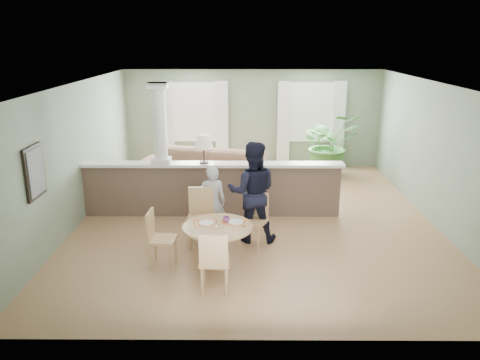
{
  "coord_description": "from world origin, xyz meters",
  "views": [
    {
      "loc": [
        -0.27,
        -8.87,
        3.53
      ],
      "look_at": [
        -0.32,
        -1.0,
        1.12
      ],
      "focal_mm": 35.0,
      "sensor_mm": 36.0,
      "label": 1
    }
  ],
  "objects_px": {
    "sofa": "(205,173)",
    "chair_far_man": "(255,217)",
    "chair_side": "(158,236)",
    "chair_near": "(214,259)",
    "dining_table": "(218,234)",
    "man_person": "(252,192)",
    "child_person": "(212,202)",
    "chair_far_boy": "(201,214)",
    "houseplant": "(329,144)"
  },
  "relations": [
    {
      "from": "dining_table",
      "to": "houseplant",
      "type": "bearing_deg",
      "value": 62.87
    },
    {
      "from": "houseplant",
      "to": "dining_table",
      "type": "bearing_deg",
      "value": -117.13
    },
    {
      "from": "chair_far_boy",
      "to": "chair_far_man",
      "type": "bearing_deg",
      "value": -5.29
    },
    {
      "from": "chair_near",
      "to": "child_person",
      "type": "height_order",
      "value": "child_person"
    },
    {
      "from": "chair_far_man",
      "to": "sofa",
      "type": "bearing_deg",
      "value": 135.76
    },
    {
      "from": "chair_far_boy",
      "to": "chair_side",
      "type": "distance_m",
      "value": 1.04
    },
    {
      "from": "sofa",
      "to": "chair_far_boy",
      "type": "distance_m",
      "value": 2.78
    },
    {
      "from": "chair_near",
      "to": "chair_far_man",
      "type": "bearing_deg",
      "value": -110.6
    },
    {
      "from": "child_person",
      "to": "chair_side",
      "type": "bearing_deg",
      "value": 53.05
    },
    {
      "from": "dining_table",
      "to": "man_person",
      "type": "distance_m",
      "value": 1.19
    },
    {
      "from": "man_person",
      "to": "chair_near",
      "type": "bearing_deg",
      "value": 74.01
    },
    {
      "from": "houseplant",
      "to": "child_person",
      "type": "relative_size",
      "value": 1.24
    },
    {
      "from": "chair_far_man",
      "to": "man_person",
      "type": "distance_m",
      "value": 0.44
    },
    {
      "from": "houseplant",
      "to": "chair_near",
      "type": "xyz_separation_m",
      "value": [
        -2.68,
        -6.07,
        -0.32
      ]
    },
    {
      "from": "chair_side",
      "to": "sofa",
      "type": "bearing_deg",
      "value": -3.91
    },
    {
      "from": "sofa",
      "to": "chair_side",
      "type": "distance_m",
      "value": 3.64
    },
    {
      "from": "child_person",
      "to": "chair_far_boy",
      "type": "bearing_deg",
      "value": 57.38
    },
    {
      "from": "dining_table",
      "to": "chair_far_man",
      "type": "bearing_deg",
      "value": 51.6
    },
    {
      "from": "sofa",
      "to": "chair_far_man",
      "type": "bearing_deg",
      "value": -53.81
    },
    {
      "from": "dining_table",
      "to": "chair_side",
      "type": "relative_size",
      "value": 1.21
    },
    {
      "from": "houseplant",
      "to": "child_person",
      "type": "bearing_deg",
      "value": -124.57
    },
    {
      "from": "sofa",
      "to": "houseplant",
      "type": "relative_size",
      "value": 2.02
    },
    {
      "from": "dining_table",
      "to": "child_person",
      "type": "relative_size",
      "value": 0.83
    },
    {
      "from": "houseplant",
      "to": "chair_far_boy",
      "type": "height_order",
      "value": "houseplant"
    },
    {
      "from": "sofa",
      "to": "chair_side",
      "type": "height_order",
      "value": "sofa"
    },
    {
      "from": "sofa",
      "to": "chair_near",
      "type": "height_order",
      "value": "sofa"
    },
    {
      "from": "chair_far_man",
      "to": "child_person",
      "type": "distance_m",
      "value": 0.85
    },
    {
      "from": "chair_near",
      "to": "chair_side",
      "type": "bearing_deg",
      "value": -40.81
    },
    {
      "from": "chair_side",
      "to": "man_person",
      "type": "distance_m",
      "value": 1.87
    },
    {
      "from": "chair_far_man",
      "to": "chair_side",
      "type": "distance_m",
      "value": 1.75
    },
    {
      "from": "chair_far_man",
      "to": "man_person",
      "type": "height_order",
      "value": "man_person"
    },
    {
      "from": "sofa",
      "to": "child_person",
      "type": "xyz_separation_m",
      "value": [
        0.32,
        -2.47,
        0.18
      ]
    },
    {
      "from": "sofa",
      "to": "chair_side",
      "type": "relative_size",
      "value": 3.65
    },
    {
      "from": "sofa",
      "to": "man_person",
      "type": "height_order",
      "value": "man_person"
    },
    {
      "from": "chair_near",
      "to": "chair_side",
      "type": "distance_m",
      "value": 1.25
    },
    {
      "from": "dining_table",
      "to": "man_person",
      "type": "relative_size",
      "value": 0.61
    },
    {
      "from": "dining_table",
      "to": "chair_near",
      "type": "distance_m",
      "value": 0.85
    },
    {
      "from": "chair_far_man",
      "to": "chair_near",
      "type": "height_order",
      "value": "chair_far_man"
    },
    {
      "from": "sofa",
      "to": "chair_near",
      "type": "distance_m",
      "value": 4.45
    },
    {
      "from": "houseplant",
      "to": "dining_table",
      "type": "distance_m",
      "value": 5.87
    },
    {
      "from": "dining_table",
      "to": "child_person",
      "type": "height_order",
      "value": "child_person"
    },
    {
      "from": "houseplant",
      "to": "chair_side",
      "type": "relative_size",
      "value": 1.81
    },
    {
      "from": "dining_table",
      "to": "chair_far_boy",
      "type": "distance_m",
      "value": 0.87
    },
    {
      "from": "sofa",
      "to": "chair_far_boy",
      "type": "xyz_separation_m",
      "value": [
        0.14,
        -2.77,
        0.07
      ]
    },
    {
      "from": "chair_far_boy",
      "to": "houseplant",
      "type": "bearing_deg",
      "value": 53.03
    },
    {
      "from": "chair_side",
      "to": "man_person",
      "type": "relative_size",
      "value": 0.51
    },
    {
      "from": "houseplant",
      "to": "chair_far_man",
      "type": "distance_m",
      "value": 4.92
    },
    {
      "from": "child_person",
      "to": "chair_near",
      "type": "bearing_deg",
      "value": 92.17
    },
    {
      "from": "chair_near",
      "to": "man_person",
      "type": "relative_size",
      "value": 0.52
    },
    {
      "from": "man_person",
      "to": "dining_table",
      "type": "bearing_deg",
      "value": 61.51
    }
  ]
}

